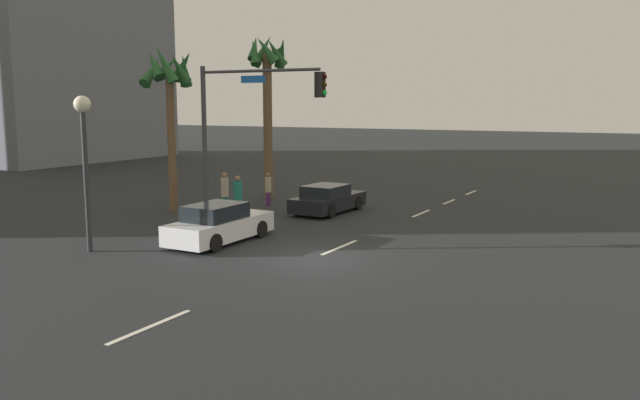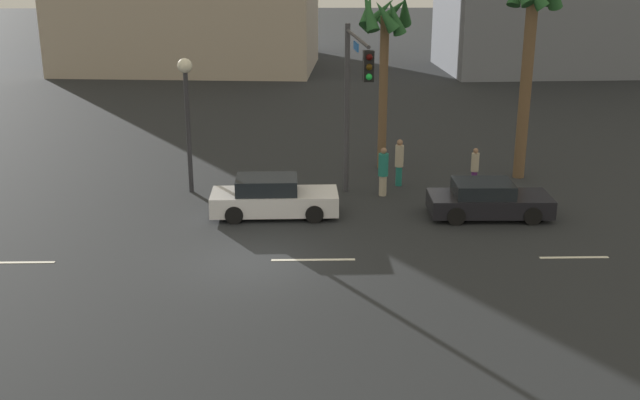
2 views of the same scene
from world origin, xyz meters
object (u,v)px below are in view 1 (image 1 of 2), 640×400
at_px(pedestrian_2, 268,188).
at_px(palm_tree_0, 268,77).
at_px(traffic_signal, 242,118).
at_px(pedestrian_0, 238,196).
at_px(pedestrian_1, 225,192).
at_px(car_1, 219,224).
at_px(streetlamp, 84,141).
at_px(car_0, 328,199).
at_px(palm_tree_1, 169,84).

relative_size(pedestrian_2, palm_tree_0, 0.19).
height_order(traffic_signal, pedestrian_2, traffic_signal).
xyz_separation_m(pedestrian_0, palm_tree_0, (6.05, 2.43, 5.40)).
xyz_separation_m(pedestrian_0, pedestrian_2, (3.78, 0.95, -0.14)).
relative_size(traffic_signal, pedestrian_1, 3.40).
distance_m(pedestrian_1, pedestrian_2, 3.02).
xyz_separation_m(car_1, pedestrian_2, (7.98, 3.22, 0.21)).
distance_m(traffic_signal, pedestrian_0, 3.89).
bearing_deg(streetlamp, palm_tree_0, 7.42).
xyz_separation_m(car_0, streetlamp, (-11.03, 3.24, 3.15)).
distance_m(car_0, car_1, 7.70).
bearing_deg(palm_tree_1, car_0, -64.45).
bearing_deg(pedestrian_1, car_0, -55.06).
relative_size(streetlamp, pedestrian_2, 3.21).
height_order(streetlamp, pedestrian_1, streetlamp).
height_order(palm_tree_0, palm_tree_1, palm_tree_0).
distance_m(car_1, pedestrian_2, 8.61).
distance_m(streetlamp, pedestrian_1, 8.78).
xyz_separation_m(car_0, pedestrian_2, (0.28, 3.52, 0.26)).
bearing_deg(streetlamp, pedestrian_2, 1.46).
distance_m(pedestrian_1, palm_tree_0, 7.61).
relative_size(car_1, pedestrian_0, 2.37).
xyz_separation_m(car_1, pedestrian_0, (4.20, 2.27, 0.35)).
height_order(traffic_signal, palm_tree_1, palm_tree_1).
height_order(traffic_signal, palm_tree_0, palm_tree_0).
bearing_deg(streetlamp, traffic_signal, -17.12).
bearing_deg(traffic_signal, pedestrian_2, 23.60).
distance_m(car_0, palm_tree_0, 8.07).
bearing_deg(palm_tree_0, pedestrian_1, -168.01).
relative_size(car_1, pedestrian_2, 2.78).
bearing_deg(pedestrian_1, pedestrian_2, -6.90).
xyz_separation_m(streetlamp, pedestrian_2, (11.32, 0.29, -2.89)).
xyz_separation_m(car_0, pedestrian_0, (-3.50, 2.57, 0.40)).
xyz_separation_m(pedestrian_1, pedestrian_2, (3.00, -0.36, -0.16)).
xyz_separation_m(pedestrian_0, pedestrian_1, (0.78, 1.32, 0.02)).
relative_size(streetlamp, pedestrian_0, 2.74).
bearing_deg(car_1, pedestrian_1, 35.73).
relative_size(pedestrian_2, palm_tree_1, 0.21).
xyz_separation_m(car_0, traffic_signal, (-4.78, 1.31, 3.85)).
bearing_deg(pedestrian_1, pedestrian_0, -120.79).
distance_m(traffic_signal, pedestrian_2, 6.59).
xyz_separation_m(pedestrian_1, palm_tree_0, (5.26, 1.12, 5.38)).
bearing_deg(streetlamp, car_1, -41.31).
xyz_separation_m(traffic_signal, pedestrian_0, (1.28, 1.26, -3.45)).
bearing_deg(car_1, palm_tree_0, 24.65).
height_order(pedestrian_2, palm_tree_1, palm_tree_1).
height_order(car_1, palm_tree_1, palm_tree_1).
height_order(car_1, pedestrian_1, pedestrian_1).
height_order(traffic_signal, pedestrian_0, traffic_signal).
bearing_deg(pedestrian_2, streetlamp, -178.54).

